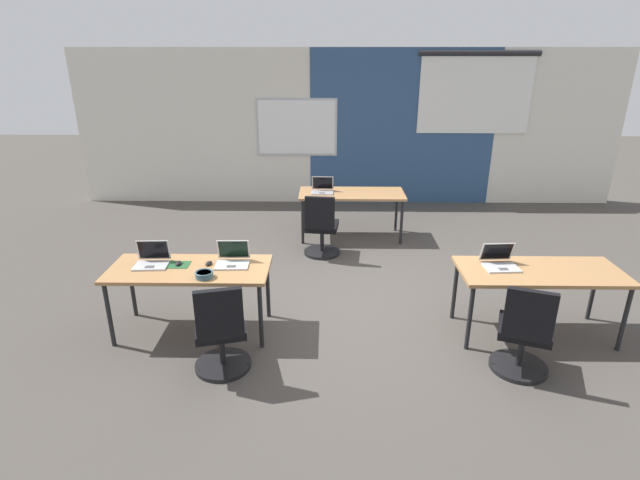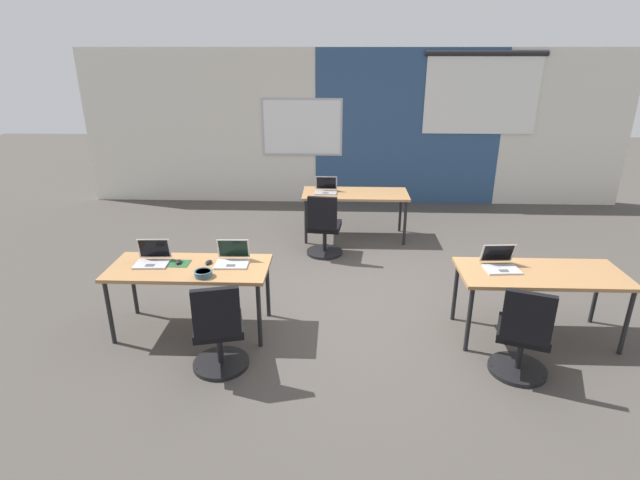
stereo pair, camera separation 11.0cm
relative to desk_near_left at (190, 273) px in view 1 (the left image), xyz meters
name	(u,v)px [view 1 (the left image)]	position (x,y,z in m)	size (l,w,h in m)	color
ground_plane	(359,304)	(1.75, 0.60, -0.66)	(24.00, 24.00, 0.00)	#47423D
back_wall_assembly	(350,127)	(1.79, 4.80, 0.75)	(10.00, 0.27, 2.80)	silver
desk_near_left	(190,273)	(0.00, 0.00, 0.00)	(1.60, 0.70, 0.72)	#A37547
desk_near_right	(540,275)	(3.50, 0.00, 0.00)	(1.60, 0.70, 0.72)	#A37547
desk_far_center	(352,196)	(1.75, 2.80, 0.00)	(1.60, 0.70, 0.72)	#A37547
laptop_near_right_inner	(500,262)	(3.11, 0.08, 0.11)	(0.35, 0.33, 0.23)	#B7B7BC
chair_near_right_inner	(524,337)	(3.13, -0.68, -0.28)	(0.57, 0.61, 0.92)	black
laptop_far_left	(322,189)	(1.30, 2.81, 0.11)	(0.34, 0.30, 0.23)	#9E9EA3
chair_far_left	(321,231)	(1.30, 2.04, -0.28)	(0.52, 0.56, 0.92)	black
laptop_near_left_end	(152,260)	(-0.39, 0.07, 0.11)	(0.34, 0.29, 0.24)	#B7B7BC
mousepad_near_left_end	(179,265)	(-0.12, 0.06, 0.06)	(0.22, 0.19, 0.00)	#23512D
mouse_near_left_end	(178,263)	(-0.12, 0.06, 0.08)	(0.06, 0.10, 0.03)	black
laptop_near_left_inner	(233,259)	(0.42, 0.10, 0.11)	(0.34, 0.30, 0.23)	silver
mouse_near_left_inner	(209,263)	(0.18, 0.07, 0.08)	(0.08, 0.11, 0.03)	black
chair_near_left_inner	(221,335)	(0.44, -0.70, -0.28)	(0.54, 0.59, 0.92)	black
snack_bowl	(204,274)	(0.21, -0.23, 0.10)	(0.18, 0.18, 0.06)	#3D6070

